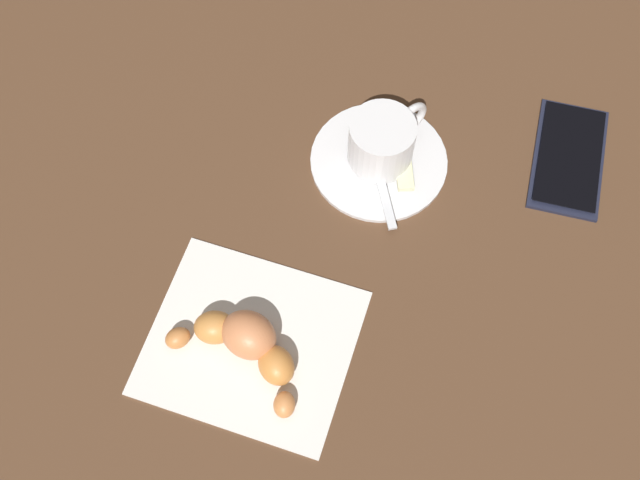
# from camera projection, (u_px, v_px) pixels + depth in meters

# --- Properties ---
(ground_plane) EXTENTS (1.80, 1.80, 0.00)m
(ground_plane) POSITION_uv_depth(u_px,v_px,m) (328.00, 241.00, 0.77)
(ground_plane) COLOR #513522
(saucer) EXTENTS (0.15, 0.15, 0.01)m
(saucer) POSITION_uv_depth(u_px,v_px,m) (379.00, 160.00, 0.81)
(saucer) COLOR silver
(saucer) RESTS_ON ground
(espresso_cup) EXTENTS (0.10, 0.07, 0.05)m
(espresso_cup) POSITION_uv_depth(u_px,v_px,m) (383.00, 140.00, 0.78)
(espresso_cup) COLOR silver
(espresso_cup) RESTS_ON saucer
(teaspoon) EXTENTS (0.10, 0.11, 0.01)m
(teaspoon) POSITION_uv_depth(u_px,v_px,m) (374.00, 155.00, 0.80)
(teaspoon) COLOR silver
(teaspoon) RESTS_ON saucer
(sugar_packet) EXTENTS (0.06, 0.05, 0.01)m
(sugar_packet) POSITION_uv_depth(u_px,v_px,m) (403.00, 162.00, 0.80)
(sugar_packet) COLOR beige
(sugar_packet) RESTS_ON saucer
(napkin) EXTENTS (0.22, 0.23, 0.00)m
(napkin) POSITION_uv_depth(u_px,v_px,m) (254.00, 344.00, 0.72)
(napkin) COLOR white
(napkin) RESTS_ON ground
(croissant) EXTENTS (0.08, 0.15, 0.04)m
(croissant) POSITION_uv_depth(u_px,v_px,m) (246.00, 343.00, 0.70)
(croissant) COLOR #D68347
(croissant) RESTS_ON napkin
(cell_phone) EXTENTS (0.16, 0.12, 0.01)m
(cell_phone) POSITION_uv_depth(u_px,v_px,m) (569.00, 157.00, 0.81)
(cell_phone) COLOR #1D2032
(cell_phone) RESTS_ON ground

